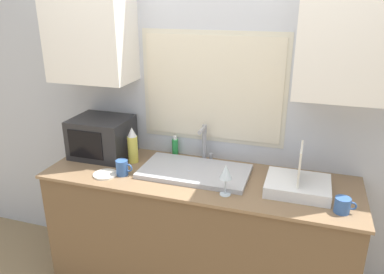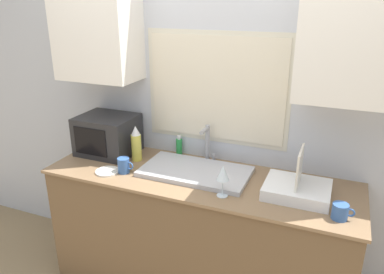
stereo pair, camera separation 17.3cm
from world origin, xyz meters
TOP-DOWN VIEW (x-y plane):
  - countertop at (0.00, 0.31)m, footprint 2.04×0.66m
  - wall_back at (0.00, 0.62)m, footprint 6.00×0.38m
  - sink_basin at (-0.04, 0.34)m, footprint 0.71×0.39m
  - faucet at (-0.03, 0.55)m, footprint 0.08×0.14m
  - microwave at (-0.77, 0.43)m, footprint 0.41×0.34m
  - dish_rack at (0.63, 0.30)m, footprint 0.38×0.31m
  - spray_bottle at (-0.51, 0.39)m, footprint 0.07×0.07m
  - soap_bottle at (-0.27, 0.59)m, footprint 0.05×0.05m
  - mug_near_sink at (-0.48, 0.18)m, footprint 0.11×0.08m
  - wine_glass at (0.22, 0.13)m, footprint 0.07×0.07m
  - mug_by_rack at (0.87, 0.13)m, footprint 0.12×0.08m
  - small_plate at (-0.59, 0.13)m, footprint 0.16×0.16m

SIDE VIEW (x-z plane):
  - countertop at x=0.00m, z-range 0.00..0.92m
  - small_plate at x=-0.59m, z-range 0.92..0.93m
  - sink_basin at x=-0.04m, z-range 0.92..0.95m
  - mug_by_rack at x=0.87m, z-range 0.92..1.01m
  - dish_rack at x=0.63m, z-range 0.82..1.11m
  - mug_near_sink at x=-0.48m, z-range 0.92..1.02m
  - soap_bottle at x=-0.27m, z-range 0.91..1.06m
  - spray_bottle at x=-0.51m, z-range 0.92..1.18m
  - microwave at x=-0.77m, z-range 0.92..1.21m
  - wine_glass at x=0.22m, z-range 0.97..1.16m
  - faucet at x=-0.03m, z-range 0.94..1.21m
  - wall_back at x=0.00m, z-range 0.10..2.70m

